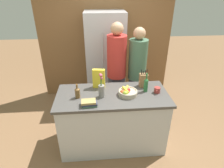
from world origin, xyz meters
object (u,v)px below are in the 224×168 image
object	(u,v)px
cereal_box	(99,79)
person_in_blue	(137,70)
flower_vase	(101,89)
bottle_vinegar	(146,84)
book_stack	(89,103)
person_at_sink	(117,68)
knife_block	(143,80)
refrigerator	(105,59)
bottle_oil	(77,92)
coffee_mug	(157,90)
fruit_bowl	(127,92)

from	to	relation	value
cereal_box	person_in_blue	world-z (taller)	person_in_blue
flower_vase	bottle_vinegar	distance (m)	0.66
book_stack	person_at_sink	world-z (taller)	person_at_sink
knife_block	flower_vase	xyz separation A→B (m)	(-0.65, -0.26, 0.01)
bottle_vinegar	person_at_sink	xyz separation A→B (m)	(-0.36, 0.66, -0.01)
refrigerator	bottle_oil	xyz separation A→B (m)	(-0.46, -1.41, 0.05)
bottle_vinegar	person_in_blue	size ratio (longest dim) A/B	0.17
book_stack	bottle_oil	bearing A→B (deg)	128.30
knife_block	coffee_mug	distance (m)	0.27
refrigerator	book_stack	bearing A→B (deg)	-100.35
fruit_bowl	person_in_blue	world-z (taller)	person_in_blue
knife_block	flower_vase	size ratio (longest dim) A/B	0.80
refrigerator	person_at_sink	world-z (taller)	refrigerator
cereal_box	book_stack	bearing A→B (deg)	-106.04
person_at_sink	knife_block	bearing A→B (deg)	-68.12
person_at_sink	cereal_box	bearing A→B (deg)	-137.42
refrigerator	flower_vase	distance (m)	1.43
book_stack	knife_block	bearing A→B (deg)	29.05
flower_vase	coffee_mug	world-z (taller)	flower_vase
bottle_oil	refrigerator	bearing A→B (deg)	72.00
bottle_oil	person_in_blue	world-z (taller)	person_in_blue
fruit_bowl	refrigerator	bearing A→B (deg)	99.60
coffee_mug	person_in_blue	world-z (taller)	person_in_blue
coffee_mug	flower_vase	bearing A→B (deg)	-176.62
knife_block	bottle_oil	distance (m)	1.01
bottle_oil	fruit_bowl	bearing A→B (deg)	0.69
knife_block	cereal_box	xyz separation A→B (m)	(-0.68, 0.03, 0.04)
flower_vase	cereal_box	size ratio (longest dim) A/B	1.21
person_in_blue	knife_block	bearing A→B (deg)	-66.32
fruit_bowl	person_at_sink	bearing A→B (deg)	95.76
cereal_box	coffee_mug	world-z (taller)	cereal_box
knife_block	flower_vase	distance (m)	0.70
bottle_vinegar	fruit_bowl	bearing A→B (deg)	-163.01
person_at_sink	fruit_bowl	bearing A→B (deg)	-97.79
flower_vase	knife_block	bearing A→B (deg)	21.54
knife_block	cereal_box	world-z (taller)	cereal_box
coffee_mug	person_in_blue	bearing A→B (deg)	102.87
fruit_bowl	flower_vase	bearing A→B (deg)	-177.29
refrigerator	person_in_blue	bearing A→B (deg)	-52.72
fruit_bowl	knife_block	size ratio (longest dim) A/B	0.95
coffee_mug	bottle_oil	xyz separation A→B (m)	(-1.14, -0.04, 0.04)
refrigerator	person_in_blue	distance (m)	0.86
coffee_mug	cereal_box	bearing A→B (deg)	164.26
fruit_bowl	bottle_oil	size ratio (longest dim) A/B	1.29
bottle_oil	book_stack	bearing A→B (deg)	-51.70
refrigerator	bottle_vinegar	world-z (taller)	refrigerator
cereal_box	bottle_oil	world-z (taller)	cereal_box
refrigerator	book_stack	xyz separation A→B (m)	(-0.30, -1.62, 0.00)
person_at_sink	bottle_oil	bearing A→B (deg)	-143.15
bottle_oil	flower_vase	bearing A→B (deg)	-1.53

